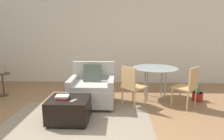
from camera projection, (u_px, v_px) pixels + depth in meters
name	position (u px, v px, depth m)	size (l,w,h in m)	color
wall_back	(95.00, 39.00, 6.18)	(12.00, 0.06, 2.75)	silver
area_rug	(79.00, 118.00, 3.80)	(2.70, 1.61, 0.01)	gray
armchair	(92.00, 89.00, 4.47)	(0.98, 0.91, 0.92)	#B2ADA3
ottoman	(69.00, 109.00, 3.64)	(0.73, 0.65, 0.44)	black
book_stack	(62.00, 97.00, 3.58)	(0.23, 0.19, 0.06)	#B72D28
tv_remote_primary	(73.00, 101.00, 3.47)	(0.11, 0.14, 0.01)	#B7B7BC
side_table	(3.00, 80.00, 5.03)	(0.38, 0.38, 0.58)	#4C3828
picture_frame	(1.00, 70.00, 4.98)	(0.15, 0.07, 0.19)	#8C6647
dining_table	(155.00, 71.00, 4.81)	(1.07, 1.07, 0.76)	#99A8AD
dining_chair_near_left	(131.00, 84.00, 4.27)	(0.59, 0.59, 0.90)	tan
dining_chair_near_right	(189.00, 85.00, 4.23)	(0.59, 0.59, 0.90)	tan
potted_plant_small	(198.00, 95.00, 4.73)	(0.24, 0.24, 0.51)	maroon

